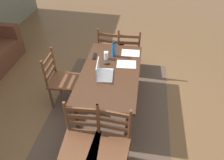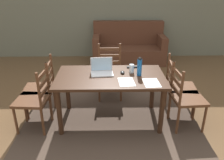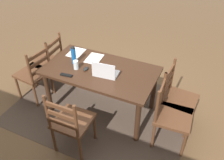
% 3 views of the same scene
% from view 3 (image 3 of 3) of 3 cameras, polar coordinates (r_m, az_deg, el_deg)
% --- Properties ---
extents(ground_plane, '(14.00, 14.00, 0.00)m').
position_cam_3_polar(ground_plane, '(3.81, -2.43, -6.69)').
color(ground_plane, brown).
extents(area_rug, '(2.63, 1.93, 0.01)m').
position_cam_3_polar(area_rug, '(3.81, -2.43, -6.65)').
color(area_rug, '#47382D').
rests_on(area_rug, ground).
extents(dining_table, '(1.56, 0.86, 0.74)m').
position_cam_3_polar(dining_table, '(3.40, -2.71, 1.17)').
color(dining_table, '#382114').
rests_on(dining_table, ground).
extents(chair_far_head, '(0.45, 0.45, 0.95)m').
position_cam_3_polar(chair_far_head, '(3.01, -9.65, -9.86)').
color(chair_far_head, '#56331E').
rests_on(chair_far_head, ground).
extents(chair_left_far, '(0.47, 0.47, 0.95)m').
position_cam_3_polar(chair_left_far, '(3.14, 13.69, -8.10)').
color(chair_left_far, '#56331E').
rests_on(chair_left_far, ground).
extents(chair_left_near, '(0.47, 0.47, 0.95)m').
position_cam_3_polar(chair_left_near, '(3.40, 15.09, -4.23)').
color(chair_left_near, '#56331E').
rests_on(chair_left_near, ground).
extents(chair_right_far, '(0.48, 0.48, 0.95)m').
position_cam_3_polar(chair_right_far, '(3.92, -17.88, 1.45)').
color(chair_right_far, '#56331E').
rests_on(chair_right_far, ground).
extents(chair_right_near, '(0.47, 0.47, 0.95)m').
position_cam_3_polar(chair_right_near, '(4.13, -14.84, 4.05)').
color(chair_right_near, '#56331E').
rests_on(chair_right_near, ground).
extents(laptop, '(0.34, 0.25, 0.23)m').
position_cam_3_polar(laptop, '(3.19, -1.64, 1.88)').
color(laptop, silver).
rests_on(laptop, dining_table).
extents(water_bottle, '(0.07, 0.07, 0.27)m').
position_cam_3_polar(water_bottle, '(3.44, -9.11, 5.96)').
color(water_bottle, '#145199').
rests_on(water_bottle, dining_table).
extents(drinking_glass, '(0.07, 0.07, 0.13)m').
position_cam_3_polar(drinking_glass, '(3.36, -8.53, 3.59)').
color(drinking_glass, silver).
rests_on(drinking_glass, dining_table).
extents(computer_mouse, '(0.06, 0.10, 0.03)m').
position_cam_3_polar(computer_mouse, '(3.34, -6.22, 2.66)').
color(computer_mouse, black).
rests_on(computer_mouse, dining_table).
extents(tv_remote, '(0.17, 0.06, 0.02)m').
position_cam_3_polar(tv_remote, '(3.27, -10.77, 1.15)').
color(tv_remote, black).
rests_on(tv_remote, dining_table).
extents(paper_stack_left, '(0.23, 0.31, 0.00)m').
position_cam_3_polar(paper_stack_left, '(3.58, -4.26, 5.12)').
color(paper_stack_left, white).
rests_on(paper_stack_left, dining_table).
extents(paper_stack_right, '(0.23, 0.31, 0.00)m').
position_cam_3_polar(paper_stack_right, '(3.76, -8.51, 6.46)').
color(paper_stack_right, white).
rests_on(paper_stack_right, dining_table).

